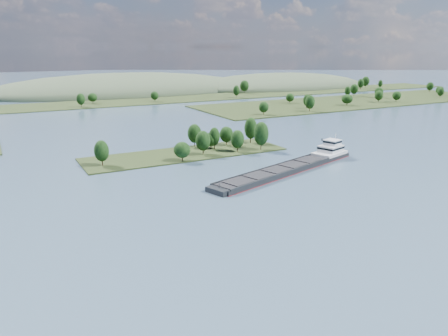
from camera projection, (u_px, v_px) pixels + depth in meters
ground at (249, 188)px, 163.97m from camera, size 1800.00×1800.00×0.00m
tree_island at (202, 145)px, 216.92m from camera, size 100.00×32.11×15.47m
right_bank at (357, 101)px, 421.05m from camera, size 320.00×90.00×14.77m
back_shoreline at (103, 103)px, 406.39m from camera, size 900.00×60.00×15.92m
hill_east at (280, 87)px, 579.41m from camera, size 260.00×140.00×36.00m
hill_west at (125, 92)px, 514.15m from camera, size 320.00×160.00×44.00m
cargo_barge at (295, 165)px, 189.66m from camera, size 85.19×35.00×11.63m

